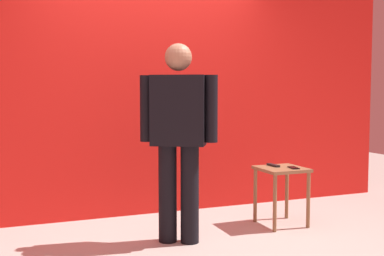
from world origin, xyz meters
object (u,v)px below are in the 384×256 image
object	(u,v)px
standing_person	(179,132)
tv_remote	(273,165)
side_table	(281,179)
cell_phone	(294,168)

from	to	relation	value
standing_person	tv_remote	bearing A→B (deg)	11.87
tv_remote	standing_person	bearing A→B (deg)	-171.38
side_table	cell_phone	size ratio (longest dim) A/B	3.92
standing_person	tv_remote	distance (m)	1.16
standing_person	cell_phone	size ratio (longest dim) A/B	11.79
standing_person	side_table	size ratio (longest dim) A/B	3.01
standing_person	cell_phone	xyz separation A→B (m)	(1.19, 0.05, -0.38)
standing_person	tv_remote	size ratio (longest dim) A/B	9.99
standing_person	side_table	bearing A→B (deg)	6.72
standing_person	cell_phone	world-z (taller)	standing_person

